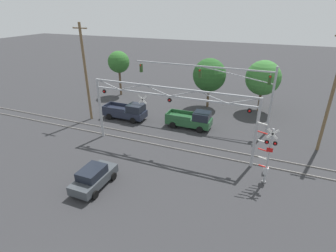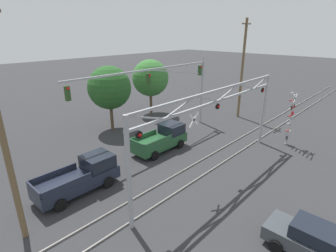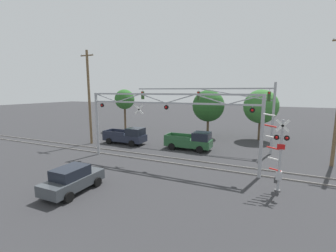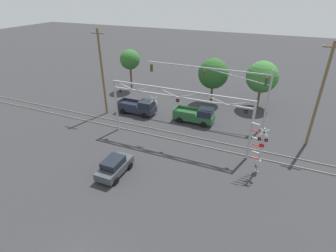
{
  "view_description": "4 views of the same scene",
  "coord_description": "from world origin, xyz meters",
  "px_view_note": "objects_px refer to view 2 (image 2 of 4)",
  "views": [
    {
      "loc": [
        8.03,
        -3.09,
        12.4
      ],
      "look_at": [
        -0.41,
        17.61,
        2.1
      ],
      "focal_mm": 28.0,
      "sensor_mm": 36.0,
      "label": 1
    },
    {
      "loc": [
        -14.19,
        8.16,
        9.55
      ],
      "look_at": [
        -1.78,
        19.72,
        3.36
      ],
      "focal_mm": 28.0,
      "sensor_mm": 36.0,
      "label": 2
    },
    {
      "loc": [
        7.76,
        -0.06,
        6.29
      ],
      "look_at": [
        0.28,
        16.69,
        3.41
      ],
      "focal_mm": 24.0,
      "sensor_mm": 36.0,
      "label": 3
    },
    {
      "loc": [
        8.79,
        -5.89,
        14.94
      ],
      "look_at": [
        -0.52,
        15.74,
        2.51
      ],
      "focal_mm": 28.0,
      "sensor_mm": 36.0,
      "label": 4
    }
  ],
  "objects_px": {
    "crossing_gantry": "(217,115)",
    "utility_pole_right": "(242,69)",
    "background_tree_beyond_span": "(150,78)",
    "sedan_waiting": "(313,241)",
    "background_tree_far_right_verge": "(109,88)",
    "utility_pole_left": "(1,131)",
    "crossing_signal_mast": "(290,122)",
    "pickup_truck_following": "(82,176)",
    "traffic_signal_span": "(175,82)",
    "pickup_truck_lead": "(162,139)"
  },
  "relations": [
    {
      "from": "crossing_gantry",
      "to": "utility_pole_right",
      "type": "relative_size",
      "value": 1.4
    },
    {
      "from": "background_tree_beyond_span",
      "to": "utility_pole_right",
      "type": "bearing_deg",
      "value": -54.36
    },
    {
      "from": "sedan_waiting",
      "to": "utility_pole_right",
      "type": "height_order",
      "value": "utility_pole_right"
    },
    {
      "from": "crossing_gantry",
      "to": "utility_pole_right",
      "type": "height_order",
      "value": "utility_pole_right"
    },
    {
      "from": "background_tree_beyond_span",
      "to": "background_tree_far_right_verge",
      "type": "bearing_deg",
      "value": -170.89
    },
    {
      "from": "utility_pole_right",
      "to": "background_tree_far_right_verge",
      "type": "height_order",
      "value": "utility_pole_right"
    },
    {
      "from": "crossing_gantry",
      "to": "utility_pole_left",
      "type": "xyz_separation_m",
      "value": [
        -11.45,
        3.34,
        1.28
      ]
    },
    {
      "from": "crossing_signal_mast",
      "to": "utility_pole_right",
      "type": "bearing_deg",
      "value": 58.58
    },
    {
      "from": "crossing_gantry",
      "to": "pickup_truck_following",
      "type": "height_order",
      "value": "crossing_gantry"
    },
    {
      "from": "traffic_signal_span",
      "to": "crossing_signal_mast",
      "type": "bearing_deg",
      "value": -63.33
    },
    {
      "from": "pickup_truck_lead",
      "to": "sedan_waiting",
      "type": "relative_size",
      "value": 1.27
    },
    {
      "from": "crossing_gantry",
      "to": "utility_pole_left",
      "type": "bearing_deg",
      "value": 163.71
    },
    {
      "from": "crossing_signal_mast",
      "to": "pickup_truck_following",
      "type": "height_order",
      "value": "crossing_signal_mast"
    },
    {
      "from": "traffic_signal_span",
      "to": "utility_pole_left",
      "type": "relative_size",
      "value": 1.42
    },
    {
      "from": "traffic_signal_span",
      "to": "utility_pole_right",
      "type": "bearing_deg",
      "value": -12.44
    },
    {
      "from": "pickup_truck_following",
      "to": "crossing_signal_mast",
      "type": "bearing_deg",
      "value": -23.32
    },
    {
      "from": "utility_pole_right",
      "to": "sedan_waiting",
      "type": "bearing_deg",
      "value": -142.16
    },
    {
      "from": "utility_pole_left",
      "to": "utility_pole_right",
      "type": "bearing_deg",
      "value": 4.4
    },
    {
      "from": "sedan_waiting",
      "to": "crossing_gantry",
      "type": "bearing_deg",
      "value": 66.74
    },
    {
      "from": "crossing_signal_mast",
      "to": "utility_pole_left",
      "type": "height_order",
      "value": "utility_pole_left"
    },
    {
      "from": "pickup_truck_following",
      "to": "background_tree_beyond_span",
      "type": "xyz_separation_m",
      "value": [
        14.31,
        8.77,
        3.36
      ]
    },
    {
      "from": "utility_pole_right",
      "to": "crossing_gantry",
      "type": "bearing_deg",
      "value": -158.08
    },
    {
      "from": "crossing_gantry",
      "to": "crossing_signal_mast",
      "type": "height_order",
      "value": "crossing_gantry"
    },
    {
      "from": "crossing_signal_mast",
      "to": "traffic_signal_span",
      "type": "distance_m",
      "value": 10.7
    },
    {
      "from": "sedan_waiting",
      "to": "pickup_truck_lead",
      "type": "bearing_deg",
      "value": 74.33
    },
    {
      "from": "traffic_signal_span",
      "to": "pickup_truck_lead",
      "type": "height_order",
      "value": "traffic_signal_span"
    },
    {
      "from": "crossing_gantry",
      "to": "pickup_truck_following",
      "type": "distance_m",
      "value": 9.48
    },
    {
      "from": "background_tree_beyond_span",
      "to": "crossing_gantry",
      "type": "bearing_deg",
      "value": -116.85
    },
    {
      "from": "traffic_signal_span",
      "to": "utility_pole_left",
      "type": "distance_m",
      "value": 15.9
    },
    {
      "from": "crossing_gantry",
      "to": "pickup_truck_lead",
      "type": "xyz_separation_m",
      "value": [
        0.44,
        5.45,
        -3.36
      ]
    },
    {
      "from": "pickup_truck_following",
      "to": "traffic_signal_span",
      "type": "bearing_deg",
      "value": 11.51
    },
    {
      "from": "pickup_truck_lead",
      "to": "utility_pole_right",
      "type": "relative_size",
      "value": 0.46
    },
    {
      "from": "traffic_signal_span",
      "to": "background_tree_far_right_verge",
      "type": "bearing_deg",
      "value": 123.0
    },
    {
      "from": "sedan_waiting",
      "to": "utility_pole_right",
      "type": "relative_size",
      "value": 0.36
    },
    {
      "from": "sedan_waiting",
      "to": "background_tree_beyond_span",
      "type": "relative_size",
      "value": 0.61
    },
    {
      "from": "pickup_truck_following",
      "to": "sedan_waiting",
      "type": "relative_size",
      "value": 1.32
    },
    {
      "from": "traffic_signal_span",
      "to": "background_tree_beyond_span",
      "type": "distance_m",
      "value": 7.15
    },
    {
      "from": "pickup_truck_lead",
      "to": "background_tree_beyond_span",
      "type": "xyz_separation_m",
      "value": [
        6.48,
        8.22,
        3.36
      ]
    },
    {
      "from": "utility_pole_left",
      "to": "background_tree_beyond_span",
      "type": "xyz_separation_m",
      "value": [
        18.37,
        10.33,
        -1.27
      ]
    },
    {
      "from": "pickup_truck_following",
      "to": "background_tree_far_right_verge",
      "type": "relative_size",
      "value": 0.8
    },
    {
      "from": "utility_pole_right",
      "to": "background_tree_beyond_span",
      "type": "height_order",
      "value": "utility_pole_right"
    },
    {
      "from": "crossing_gantry",
      "to": "background_tree_far_right_verge",
      "type": "bearing_deg",
      "value": 88.0
    },
    {
      "from": "pickup_truck_following",
      "to": "background_tree_beyond_span",
      "type": "height_order",
      "value": "background_tree_beyond_span"
    },
    {
      "from": "sedan_waiting",
      "to": "utility_pole_right",
      "type": "distance_m",
      "value": 20.95
    },
    {
      "from": "sedan_waiting",
      "to": "background_tree_far_right_verge",
      "type": "bearing_deg",
      "value": 79.83
    },
    {
      "from": "utility_pole_left",
      "to": "background_tree_far_right_verge",
      "type": "relative_size",
      "value": 1.69
    },
    {
      "from": "utility_pole_left",
      "to": "background_tree_far_right_verge",
      "type": "bearing_deg",
      "value": 38.01
    },
    {
      "from": "crossing_signal_mast",
      "to": "pickup_truck_following",
      "type": "relative_size",
      "value": 0.96
    },
    {
      "from": "traffic_signal_span",
      "to": "pickup_truck_following",
      "type": "distance_m",
      "value": 12.3
    },
    {
      "from": "background_tree_far_right_verge",
      "to": "pickup_truck_following",
      "type": "bearing_deg",
      "value": -135.34
    }
  ]
}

